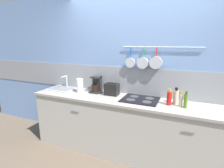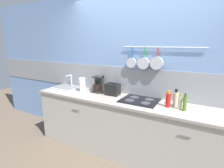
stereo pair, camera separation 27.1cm
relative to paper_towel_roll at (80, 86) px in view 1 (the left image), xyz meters
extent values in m
plane|color=brown|center=(0.95, -0.05, -1.05)|extent=(12.00, 12.00, 0.00)
cube|color=#7293C6|center=(0.95, 0.29, 0.25)|extent=(7.20, 0.06, 2.60)
cube|color=gray|center=(0.95, 0.29, 0.10)|extent=(7.20, 0.07, 0.45)
cylinder|color=#B7BABF|center=(1.30, 0.24, 0.66)|extent=(1.19, 0.02, 0.02)
cylinder|color=#1959B2|center=(0.83, 0.24, 0.57)|extent=(0.02, 0.02, 0.16)
cylinder|color=#B7BABF|center=(0.83, 0.22, 0.41)|extent=(0.16, 0.04, 0.16)
cylinder|color=green|center=(1.04, 0.24, 0.58)|extent=(0.02, 0.02, 0.15)
cylinder|color=#B7BABF|center=(1.04, 0.21, 0.42)|extent=(0.18, 0.06, 0.18)
cylinder|color=red|center=(1.24, 0.24, 0.59)|extent=(0.02, 0.02, 0.13)
cylinder|color=#B7BABF|center=(1.24, 0.21, 0.43)|extent=(0.19, 0.06, 0.19)
cube|color=#B7B2A8|center=(0.95, -0.05, -0.60)|extent=(3.29, 0.56, 0.90)
cylinder|color=slate|center=(0.13, -0.34, -0.32)|extent=(0.14, 0.01, 0.01)
cylinder|color=slate|center=(1.78, -0.34, -0.32)|extent=(0.14, 0.01, 0.01)
cube|color=#A59E93|center=(0.95, -0.05, -0.14)|extent=(3.33, 0.60, 0.03)
cube|color=#B7BABF|center=(-0.42, 0.04, -0.11)|extent=(0.50, 0.38, 0.01)
cube|color=slate|center=(-0.42, 0.04, -0.10)|extent=(0.43, 0.30, 0.00)
cylinder|color=#B7BABF|center=(-0.42, 0.18, 0.00)|extent=(0.03, 0.03, 0.24)
cylinder|color=#B7BABF|center=(-0.42, 0.11, 0.11)|extent=(0.02, 0.15, 0.02)
cylinder|color=white|center=(0.00, 0.00, 0.00)|extent=(0.11, 0.11, 0.24)
cube|color=#262628|center=(0.26, 0.09, -0.11)|extent=(0.18, 0.19, 0.02)
cube|color=#262628|center=(0.26, 0.16, 0.02)|extent=(0.16, 0.07, 0.28)
cylinder|color=black|center=(0.26, 0.07, -0.04)|extent=(0.13, 0.13, 0.12)
cube|color=#262628|center=(0.26, 0.11, 0.15)|extent=(0.16, 0.14, 0.02)
cube|color=black|center=(0.58, 0.07, -0.02)|extent=(0.22, 0.16, 0.19)
cube|color=black|center=(0.58, 0.05, 0.08)|extent=(0.17, 0.03, 0.00)
cube|color=black|center=(0.58, 0.10, 0.08)|extent=(0.17, 0.03, 0.00)
cube|color=black|center=(0.46, 0.07, 0.02)|extent=(0.02, 0.02, 0.02)
cube|color=black|center=(1.07, 0.01, -0.11)|extent=(0.54, 0.45, 0.01)
cylinder|color=#38383D|center=(0.95, -0.08, -0.11)|extent=(0.14, 0.14, 0.00)
cylinder|color=#38383D|center=(1.20, -0.08, -0.11)|extent=(0.14, 0.14, 0.00)
cylinder|color=#38383D|center=(0.95, 0.10, -0.11)|extent=(0.14, 0.14, 0.00)
cylinder|color=#38383D|center=(1.20, 0.10, -0.11)|extent=(0.14, 0.14, 0.00)
cylinder|color=red|center=(1.50, -0.04, -0.03)|extent=(0.07, 0.07, 0.19)
cylinder|color=#B28C19|center=(1.50, -0.04, 0.09)|extent=(0.04, 0.04, 0.04)
cylinder|color=#BFB799|center=(1.57, 0.04, -0.02)|extent=(0.07, 0.07, 0.19)
cylinder|color=black|center=(1.57, 0.04, 0.10)|extent=(0.04, 0.04, 0.04)
cylinder|color=#BFB799|center=(1.65, -0.05, -0.04)|extent=(0.05, 0.05, 0.17)
cylinder|color=#B28C19|center=(1.65, -0.05, 0.07)|extent=(0.03, 0.03, 0.04)
cylinder|color=#4C721E|center=(1.71, -0.07, -0.03)|extent=(0.05, 0.05, 0.19)
cylinder|color=#194C19|center=(1.71, -0.07, 0.09)|extent=(0.03, 0.03, 0.04)
camera|label=1|loc=(1.69, -2.47, 0.73)|focal=28.00mm
camera|label=2|loc=(1.94, -2.35, 0.73)|focal=28.00mm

